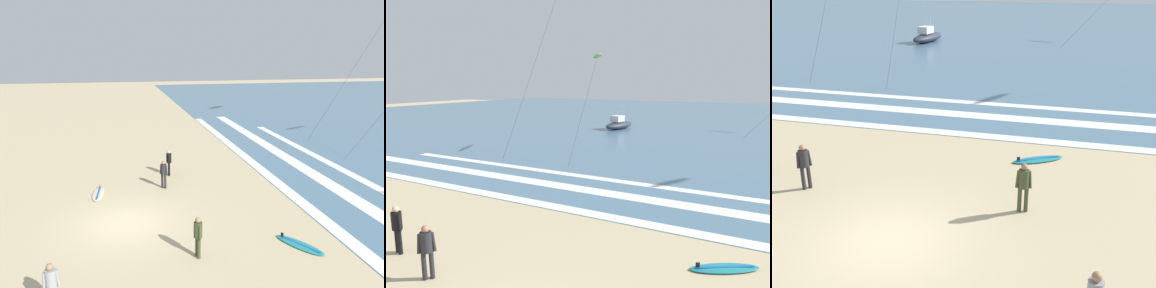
{
  "view_description": "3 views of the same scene",
  "coord_description": "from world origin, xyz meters",
  "views": [
    {
      "loc": [
        15.12,
        -0.07,
        7.4
      ],
      "look_at": [
        -0.6,
        3.15,
        3.34
      ],
      "focal_mm": 33.99,
      "sensor_mm": 36.0,
      "label": 1
    },
    {
      "loc": [
        4.0,
        -3.81,
        5.47
      ],
      "look_at": [
        -1.61,
        6.77,
        3.36
      ],
      "focal_mm": 32.8,
      "sensor_mm": 36.0,
      "label": 2
    },
    {
      "loc": [
        4.75,
        -9.73,
        6.97
      ],
      "look_at": [
        1.31,
        3.17,
        1.8
      ],
      "focal_mm": 42.24,
      "sensor_mm": 36.0,
      "label": 3
    }
  ],
  "objects": [
    {
      "name": "wave_foam_shoreline",
      "position": [
        -1.93,
        8.83,
        0.01
      ],
      "size": [
        45.87,
        0.71,
        0.01
      ],
      "primitive_type": "cube",
      "color": "white",
      "rests_on": "ocean_surface"
    },
    {
      "name": "surfer_background_far",
      "position": [
        -3.97,
        2.23,
        0.96
      ],
      "size": [
        0.4,
        0.44,
        1.6
      ],
      "color": "#232328",
      "rests_on": "ground"
    },
    {
      "name": "surfboard_foreground_flat",
      "position": [
        3.36,
        6.67,
        0.05
      ],
      "size": [
        2.11,
        1.59,
        0.25
      ],
      "color": "teal",
      "rests_on": "ground"
    },
    {
      "name": "offshore_boat",
      "position": [
        -11.04,
        34.9,
        0.55
      ],
      "size": [
        2.55,
        5.41,
        2.7
      ],
      "color": "#2D3342",
      "rests_on": "ground"
    },
    {
      "name": "ocean_surface",
      "position": [
        0.0,
        53.43,
        0.01
      ],
      "size": [
        140.0,
        90.0,
        0.01
      ],
      "primitive_type": "cube",
      "color": "slate",
      "rests_on": "ground"
    },
    {
      "name": "kite_lime_mid_center",
      "position": [
        -8.49,
        23.16,
        7.56
      ],
      "size": [
        2.48,
        9.2,
        7.82
      ],
      "color": "#70C628",
      "rests_on": "ground"
    },
    {
      "name": "wave_foam_outer_break",
      "position": [
        0.78,
        13.97,
        0.01
      ],
      "size": [
        39.55,
        0.66,
        0.01
      ],
      "primitive_type": "cube",
      "color": "white",
      "rests_on": "ocean_surface"
    },
    {
      "name": "wave_foam_mid_break",
      "position": [
        -1.82,
        11.68,
        0.01
      ],
      "size": [
        47.64,
        1.01,
        0.01
      ],
      "primitive_type": "cube",
      "color": "white",
      "rests_on": "ocean_surface"
    },
    {
      "name": "surfer_mid_group",
      "position": [
        -6.09,
        2.83,
        0.96
      ],
      "size": [
        0.52,
        0.32,
        1.6
      ],
      "color": "black",
      "rests_on": "ground"
    }
  ]
}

